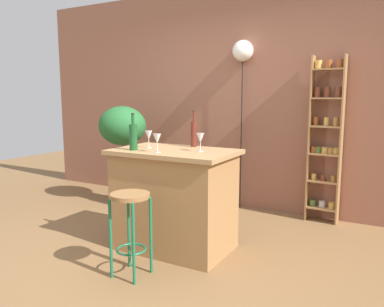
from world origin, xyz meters
name	(u,v)px	position (x,y,z in m)	size (l,w,h in m)	color
ground	(157,259)	(0.00, 0.00, 0.00)	(12.00, 12.00, 0.00)	brown
back_wall	(242,98)	(0.00, 1.95, 1.40)	(6.40, 0.10, 2.80)	#8C5642
kitchen_counter	(174,199)	(0.00, 0.30, 0.47)	(1.12, 0.71, 0.94)	#9E7042
bar_stool	(130,216)	(-0.01, -0.35, 0.50)	(0.31, 0.31, 0.68)	#196642
spice_shelf	(325,137)	(1.07, 1.79, 0.98)	(0.36, 0.17, 1.87)	#9E7042
plant_stool	(124,188)	(-1.38, 1.25, 0.21)	(0.33, 0.33, 0.42)	#2D2823
potted_plant	(122,129)	(-1.38, 1.25, 1.00)	(0.64, 0.57, 0.88)	#514C47
bottle_vinegar	(133,136)	(-0.32, 0.11, 1.07)	(0.07, 0.07, 0.34)	#194C23
bottle_soda_blue	(194,133)	(0.05, 0.58, 1.07)	(0.06, 0.06, 0.35)	#5B2319
wine_glass_left	(149,136)	(-0.28, 0.30, 1.06)	(0.07, 0.07, 0.16)	silver
wine_glass_center	(157,139)	(-0.04, 0.09, 1.06)	(0.07, 0.07, 0.16)	silver
wine_glass_right	(200,138)	(0.26, 0.33, 1.06)	(0.07, 0.07, 0.16)	silver
pendant_globe_light	(243,52)	(0.04, 1.84, 1.96)	(0.26, 0.26, 2.11)	black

